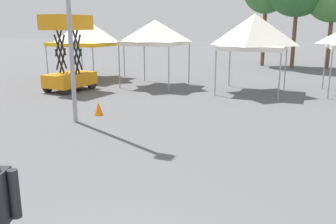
% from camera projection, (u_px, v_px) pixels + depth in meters
% --- Properties ---
extents(canopy_tent_behind_right, '(3.47, 3.47, 3.43)m').
position_uv_depth(canopy_tent_behind_right, '(85.00, 32.00, 20.28)').
color(canopy_tent_behind_right, '#9E9EA3').
rests_on(canopy_tent_behind_right, ground).
extents(canopy_tent_far_right, '(2.94, 2.94, 3.32)m').
position_uv_depth(canopy_tent_far_right, '(155.00, 33.00, 17.76)').
color(canopy_tent_far_right, '#9E9EA3').
rests_on(canopy_tent_far_right, ground).
extents(canopy_tent_left_of_center, '(2.94, 2.94, 3.56)m').
position_uv_depth(canopy_tent_left_of_center, '(254.00, 32.00, 15.96)').
color(canopy_tent_left_of_center, '#9E9EA3').
rests_on(canopy_tent_left_of_center, ground).
extents(scissor_lift, '(1.68, 2.46, 3.51)m').
position_uv_depth(scissor_lift, '(69.00, 68.00, 16.78)').
color(scissor_lift, black).
rests_on(scissor_lift, ground).
extents(traffic_cone_lot_center, '(0.32, 0.32, 0.46)m').
position_uv_depth(traffic_cone_lot_center, '(98.00, 109.00, 12.32)').
color(traffic_cone_lot_center, orange).
rests_on(traffic_cone_lot_center, ground).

